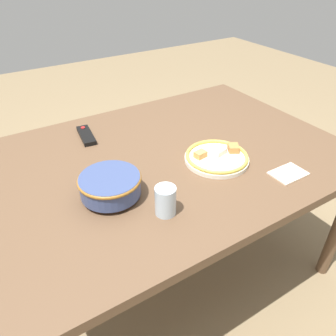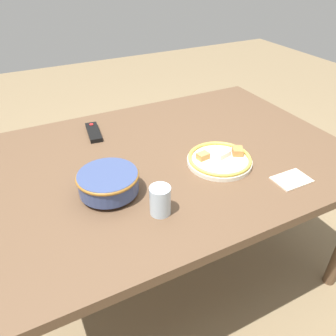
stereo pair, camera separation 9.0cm
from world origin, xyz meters
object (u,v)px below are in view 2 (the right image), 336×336
tv_remote (94,132)px  drinking_glass (160,200)px  noodle_bowl (108,182)px  food_plate (220,159)px

tv_remote → drinking_glass: 0.65m
noodle_bowl → tv_remote: (0.08, 0.47, -0.04)m
food_plate → drinking_glass: bearing=-155.2°
tv_remote → drinking_glass: bearing=-78.9°
food_plate → tv_remote: (-0.40, 0.49, -0.01)m
noodle_bowl → food_plate: noodle_bowl is taller
food_plate → tv_remote: food_plate is taller
tv_remote → drinking_glass: size_ratio=1.80×
food_plate → drinking_glass: size_ratio=2.57×
drinking_glass → noodle_bowl: bearing=124.5°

